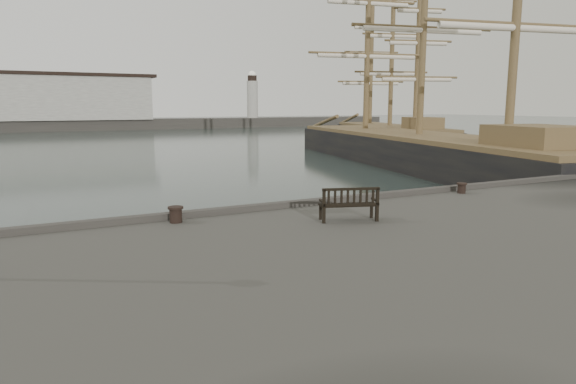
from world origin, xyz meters
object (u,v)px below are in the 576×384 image
tall_ship_main (418,157)px  tall_ship_far (389,140)px  bollard_left (176,215)px  bench (349,210)px  bollard_right (462,188)px

tall_ship_main → tall_ship_far: size_ratio=1.46×
bollard_left → bench: bearing=-24.6°
bollard_left → bollard_right: bearing=-0.5°
bollard_left → tall_ship_main: bearing=36.3°
tall_ship_main → tall_ship_far: bearing=70.2°
tall_ship_far → tall_ship_main: bearing=-104.1°
bollard_right → tall_ship_main: size_ratio=0.01×
tall_ship_far → bollard_left: bearing=-117.7°
bollard_right → tall_ship_far: bearing=55.1°
bench → bollard_left: 4.65m
bench → tall_ship_main: 27.92m
bollard_left → bollard_right: bollard_left is taller
bench → bollard_left: bench is taller
bench → bollard_right: size_ratio=4.46×
bench → tall_ship_far: 46.53m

